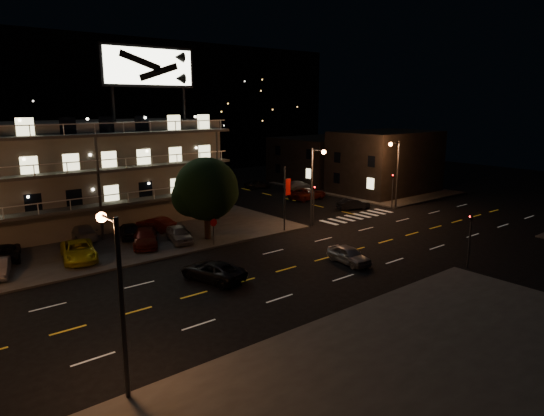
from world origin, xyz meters
TOP-DOWN VIEW (x-y plane):
  - ground at (0.00, 0.00)m, footprint 140.00×140.00m
  - curb_nw at (-14.00, 20.00)m, footprint 44.00×24.00m
  - curb_ne at (30.00, 20.00)m, footprint 16.00×24.00m
  - motel at (-9.94, 23.88)m, footprint 28.00×13.80m
  - side_bldg_front at (29.99, 16.00)m, footprint 14.06×10.00m
  - side_bldg_back at (29.99, 28.00)m, footprint 14.06×12.00m
  - hill_backdrop at (-5.94, 68.78)m, footprint 120.00×25.00m
  - streetlight_nc at (8.50, 7.94)m, footprint 0.44×1.92m
  - streetlight_ne at (22.14, 8.30)m, footprint 1.92×0.44m
  - streetlight_s at (-18.00, -7.94)m, footprint 0.44×1.92m
  - signal_nw at (9.00, 8.50)m, footprint 0.20×0.27m
  - signal_sw at (9.00, -8.50)m, footprint 0.20×0.27m
  - signal_ne at (22.00, 8.50)m, footprint 0.27×0.20m
  - banner_north at (5.09, 8.40)m, footprint 0.83×0.16m
  - stop_sign at (-3.00, 8.57)m, footprint 0.91×0.11m
  - tree at (-2.46, 10.58)m, footprint 5.95×5.73m
  - lot_car_2 at (-13.59, 11.73)m, footprint 3.50×5.69m
  - lot_car_3 at (-7.81, 12.09)m, footprint 3.92×5.38m
  - lot_car_4 at (-4.91, 11.34)m, footprint 2.63×4.49m
  - lot_car_6 at (-18.12, 15.43)m, footprint 3.10×5.00m
  - lot_car_7 at (-11.40, 17.50)m, footprint 2.35×4.88m
  - lot_car_8 at (-7.90, 15.31)m, footprint 2.66×4.61m
  - lot_car_9 at (-4.85, 16.11)m, footprint 2.82×4.39m
  - side_car_0 at (17.91, 10.97)m, footprint 4.16×2.51m
  - side_car_1 at (17.89, 18.83)m, footprint 5.58×2.82m
  - side_car_2 at (21.86, 24.80)m, footprint 4.71×2.53m
  - side_car_3 at (17.71, 29.37)m, footprint 4.23×2.53m
  - road_car_east at (2.73, -2.04)m, footprint 2.08×4.15m
  - road_car_west at (-7.56, 1.55)m, footprint 3.54×5.44m

SIDE VIEW (x-z plane):
  - ground at x=0.00m, z-range 0.00..0.00m
  - curb_nw at x=-14.00m, z-range 0.00..0.15m
  - curb_ne at x=30.00m, z-range 0.00..0.15m
  - side_car_0 at x=17.91m, z-range 0.00..1.30m
  - side_car_2 at x=21.86m, z-range 0.00..1.30m
  - side_car_3 at x=17.71m, z-range 0.00..1.35m
  - road_car_east at x=2.73m, z-range 0.00..1.36m
  - road_car_west at x=-7.56m, z-range 0.00..1.39m
  - side_car_1 at x=17.89m, z-range 0.00..1.51m
  - lot_car_6 at x=-18.12m, z-range 0.15..1.44m
  - lot_car_9 at x=-4.85m, z-range 0.15..1.52m
  - lot_car_7 at x=-11.40m, z-range 0.15..1.52m
  - lot_car_4 at x=-4.91m, z-range 0.15..1.59m
  - lot_car_3 at x=-7.81m, z-range 0.15..1.60m
  - lot_car_2 at x=-13.59m, z-range 0.15..1.62m
  - lot_car_8 at x=-7.90m, z-range 0.15..1.63m
  - stop_sign at x=-3.00m, z-range 0.41..3.01m
  - signal_nw at x=9.00m, z-range 0.27..4.87m
  - signal_sw at x=9.00m, z-range 0.27..4.87m
  - signal_ne at x=22.00m, z-range 0.27..4.87m
  - banner_north at x=5.09m, z-range 0.23..6.63m
  - side_bldg_back at x=29.99m, z-range 0.00..7.00m
  - side_bldg_front at x=29.99m, z-range 0.00..8.50m
  - tree at x=-2.46m, z-range 0.85..8.34m
  - streetlight_nc at x=8.50m, z-range 0.96..8.96m
  - streetlight_ne at x=22.14m, z-range 0.96..8.96m
  - streetlight_s at x=-18.00m, z-range 0.96..8.96m
  - motel at x=-9.94m, z-range -3.71..14.39m
  - hill_backdrop at x=-5.94m, z-range -0.45..23.55m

